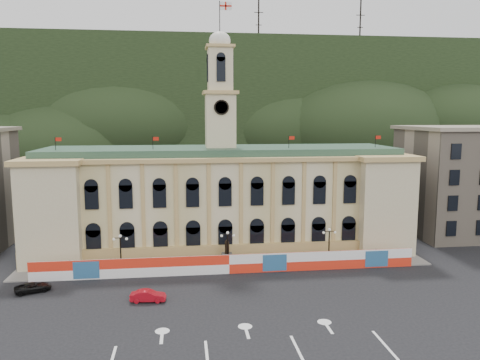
{
  "coord_description": "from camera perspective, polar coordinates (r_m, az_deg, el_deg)",
  "views": [
    {
      "loc": [
        -5.8,
        -43.37,
        20.52
      ],
      "look_at": [
        1.79,
        18.0,
        11.88
      ],
      "focal_mm": 35.0,
      "sensor_mm": 36.0,
      "label": 1
    }
  ],
  "objects": [
    {
      "name": "ground",
      "position": [
        48.33,
        0.54,
        -17.17
      ],
      "size": [
        260.0,
        260.0,
        0.0
      ],
      "primitive_type": "plane",
      "color": "black",
      "rests_on": "ground"
    },
    {
      "name": "lane_markings",
      "position": [
        43.9,
        1.46,
        -19.91
      ],
      "size": [
        26.0,
        10.0,
        0.02
      ],
      "primitive_type": null,
      "color": "white",
      "rests_on": "ground"
    },
    {
      "name": "hill_ridge",
      "position": [
        165.47,
        -5.07,
        7.57
      ],
      "size": [
        230.0,
        80.0,
        64.0
      ],
      "color": "black",
      "rests_on": "ground"
    },
    {
      "name": "city_hall",
      "position": [
        72.36,
        -2.34,
        -2.14
      ],
      "size": [
        56.2,
        17.6,
        37.1
      ],
      "color": "beige",
      "rests_on": "ground"
    },
    {
      "name": "side_building_right",
      "position": [
        89.6,
        26.03,
        -0.03
      ],
      "size": [
        21.0,
        17.0,
        18.6
      ],
      "color": "tan",
      "rests_on": "ground"
    },
    {
      "name": "hoarding_fence",
      "position": [
        61.81,
        -1.28,
        -10.21
      ],
      "size": [
        50.0,
        0.44,
        2.5
      ],
      "color": "red",
      "rests_on": "ground"
    },
    {
      "name": "pavement",
      "position": [
        64.71,
        -1.57,
        -10.46
      ],
      "size": [
        56.0,
        5.5,
        0.16
      ],
      "primitive_type": "cube",
      "color": "slate",
      "rests_on": "ground"
    },
    {
      "name": "statue",
      "position": [
        64.6,
        -1.6,
        -9.46
      ],
      "size": [
        1.4,
        1.4,
        3.72
      ],
      "color": "#595651",
      "rests_on": "ground"
    },
    {
      "name": "lamp_left",
      "position": [
        63.37,
        -14.35,
        -8.28
      ],
      "size": [
        1.96,
        0.44,
        5.15
      ],
      "color": "black",
      "rests_on": "ground"
    },
    {
      "name": "lamp_center",
      "position": [
        63.11,
        -1.52,
        -8.09
      ],
      "size": [
        1.96,
        0.44,
        5.15
      ],
      "color": "black",
      "rests_on": "ground"
    },
    {
      "name": "lamp_right",
      "position": [
        65.89,
        10.8,
        -7.54
      ],
      "size": [
        1.96,
        0.44,
        5.15
      ],
      "color": "black",
      "rests_on": "ground"
    },
    {
      "name": "red_sedan",
      "position": [
        54.26,
        -11.15,
        -13.69
      ],
      "size": [
        2.02,
        4.14,
        1.29
      ],
      "primitive_type": "imported",
      "rotation": [
        0.0,
        0.0,
        1.49
      ],
      "color": "#A50B17",
      "rests_on": "ground"
    },
    {
      "name": "black_suv",
      "position": [
        60.94,
        -23.91,
        -11.87
      ],
      "size": [
        4.64,
        5.31,
        1.12
      ],
      "primitive_type": "imported",
      "rotation": [
        0.0,
        0.0,
        1.95
      ],
      "color": "black",
      "rests_on": "ground"
    }
  ]
}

